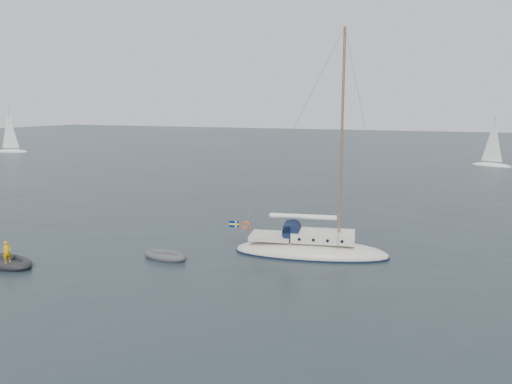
% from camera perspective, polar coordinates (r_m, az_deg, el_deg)
% --- Properties ---
extents(ground, '(300.00, 300.00, 0.00)m').
position_cam_1_polar(ground, '(26.71, -1.12, -8.12)').
color(ground, black).
rests_on(ground, ground).
extents(sailboat, '(8.99, 2.70, 12.81)m').
position_cam_1_polar(sailboat, '(28.00, 6.33, -5.27)').
color(sailboat, beige).
rests_on(sailboat, ground).
extents(dinghy, '(2.70, 1.22, 0.39)m').
position_cam_1_polar(dinghy, '(27.88, -10.36, -7.15)').
color(dinghy, '#454549').
rests_on(dinghy, ground).
extents(rib, '(3.59, 1.63, 1.36)m').
position_cam_1_polar(rib, '(29.34, -26.71, -7.11)').
color(rib, black).
rests_on(rib, ground).
extents(distant_yacht_a, '(6.08, 3.24, 8.05)m').
position_cam_1_polar(distant_yacht_a, '(99.67, -26.32, 6.07)').
color(distant_yacht_a, silver).
rests_on(distant_yacht_a, ground).
extents(distant_yacht_c, '(5.30, 2.83, 7.02)m').
position_cam_1_polar(distant_yacht_c, '(76.04, 25.45, 4.94)').
color(distant_yacht_c, silver).
rests_on(distant_yacht_c, ground).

